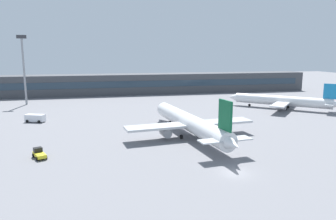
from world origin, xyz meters
name	(u,v)px	position (x,y,z in m)	size (l,w,h in m)	color
ground_plane	(174,120)	(0.00, 40.00, 0.00)	(400.00, 400.00, 0.00)	slate
terminal_building	(142,84)	(0.00, 100.73, 4.50)	(157.51, 12.13, 9.00)	#3F4247
airplane_near	(188,122)	(-0.78, 23.32, 3.17)	(29.52, 42.09, 10.40)	white
airplane_mid	(281,101)	(39.15, 49.95, 2.78)	(28.92, 27.42, 9.11)	white
baggage_tug_yellow	(39,154)	(-31.02, 14.31, 0.80)	(2.92, 3.90, 1.75)	yellow
service_van_white	(35,118)	(-37.15, 46.23, 1.11)	(5.57, 3.78, 2.08)	white
floodlight_tower_west	(24,65)	(-45.58, 78.53, 14.30)	(3.20, 0.80, 24.61)	gray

